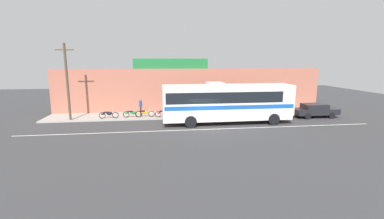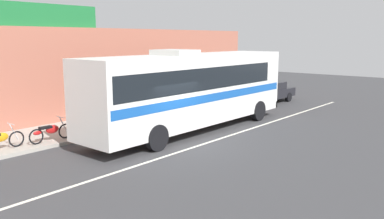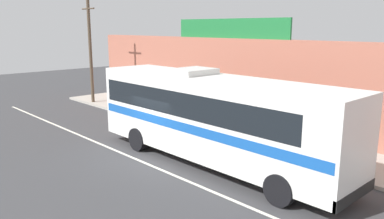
{
  "view_description": "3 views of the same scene",
  "coord_description": "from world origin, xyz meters",
  "px_view_note": "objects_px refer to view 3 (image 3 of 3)",
  "views": [
    {
      "loc": [
        -3.86,
        -21.55,
        5.67
      ],
      "look_at": [
        -0.74,
        1.77,
        1.24
      ],
      "focal_mm": 24.3,
      "sensor_mm": 36.0,
      "label": 1
    },
    {
      "loc": [
        -11.61,
        -10.61,
        4.28
      ],
      "look_at": [
        1.92,
        0.73,
        1.11
      ],
      "focal_mm": 37.42,
      "sensor_mm": 36.0,
      "label": 2
    },
    {
      "loc": [
        12.68,
        -9.59,
        5.45
      ],
      "look_at": [
        0.19,
        2.08,
        1.77
      ],
      "focal_mm": 36.09,
      "sensor_mm": 36.0,
      "label": 3
    }
  ],
  "objects_px": {
    "intercity_bus": "(211,114)",
    "motorcycle_red": "(156,110)",
    "pedestrian_far_left": "(269,121)",
    "pedestrian_by_curb": "(166,98)",
    "motorcycle_purple": "(122,103)",
    "utility_pole": "(90,50)",
    "motorcycle_blue": "(144,107)",
    "motorcycle_black": "(174,117)"
  },
  "relations": [
    {
      "from": "utility_pole",
      "to": "motorcycle_red",
      "type": "distance_m",
      "value": 7.67
    },
    {
      "from": "intercity_bus",
      "to": "pedestrian_by_curb",
      "type": "distance_m",
      "value": 9.05
    },
    {
      "from": "motorcycle_red",
      "to": "intercity_bus",
      "type": "bearing_deg",
      "value": -21.99
    },
    {
      "from": "utility_pole",
      "to": "motorcycle_red",
      "type": "relative_size",
      "value": 3.72
    },
    {
      "from": "motorcycle_red",
      "to": "pedestrian_by_curb",
      "type": "relative_size",
      "value": 1.12
    },
    {
      "from": "motorcycle_purple",
      "to": "utility_pole",
      "type": "bearing_deg",
      "value": -177.03
    },
    {
      "from": "intercity_bus",
      "to": "motorcycle_blue",
      "type": "relative_size",
      "value": 6.34
    },
    {
      "from": "utility_pole",
      "to": "motorcycle_black",
      "type": "height_order",
      "value": "utility_pole"
    },
    {
      "from": "utility_pole",
      "to": "pedestrian_by_curb",
      "type": "xyz_separation_m",
      "value": [
        6.5,
        1.51,
        -2.69
      ]
    },
    {
      "from": "pedestrian_far_left",
      "to": "pedestrian_by_curb",
      "type": "xyz_separation_m",
      "value": [
        -8.01,
        0.4,
        0.01
      ]
    },
    {
      "from": "motorcycle_blue",
      "to": "pedestrian_far_left",
      "type": "bearing_deg",
      "value": 5.1
    },
    {
      "from": "intercity_bus",
      "to": "motorcycle_black",
      "type": "xyz_separation_m",
      "value": [
        -5.56,
        2.77,
        -1.5
      ]
    },
    {
      "from": "motorcycle_black",
      "to": "pedestrian_far_left",
      "type": "relative_size",
      "value": 1.13
    },
    {
      "from": "motorcycle_black",
      "to": "motorcycle_blue",
      "type": "relative_size",
      "value": 1.03
    },
    {
      "from": "motorcycle_blue",
      "to": "pedestrian_far_left",
      "type": "relative_size",
      "value": 1.09
    },
    {
      "from": "motorcycle_blue",
      "to": "pedestrian_by_curb",
      "type": "height_order",
      "value": "pedestrian_by_curb"
    },
    {
      "from": "utility_pole",
      "to": "pedestrian_by_curb",
      "type": "height_order",
      "value": "utility_pole"
    },
    {
      "from": "pedestrian_far_left",
      "to": "intercity_bus",
      "type": "bearing_deg",
      "value": -90.76
    },
    {
      "from": "motorcycle_blue",
      "to": "motorcycle_black",
      "type": "bearing_deg",
      "value": -4.55
    },
    {
      "from": "motorcycle_blue",
      "to": "utility_pole",
      "type": "bearing_deg",
      "value": -176.75
    },
    {
      "from": "intercity_bus",
      "to": "motorcycle_red",
      "type": "xyz_separation_m",
      "value": [
        -7.52,
        3.04,
        -1.5
      ]
    },
    {
      "from": "intercity_bus",
      "to": "pedestrian_far_left",
      "type": "xyz_separation_m",
      "value": [
        0.05,
        3.81,
        -0.94
      ]
    },
    {
      "from": "utility_pole",
      "to": "pedestrian_far_left",
      "type": "xyz_separation_m",
      "value": [
        14.51,
        1.11,
        -2.7
      ]
    },
    {
      "from": "motorcycle_black",
      "to": "motorcycle_blue",
      "type": "height_order",
      "value": "same"
    },
    {
      "from": "intercity_bus",
      "to": "pedestrian_far_left",
      "type": "height_order",
      "value": "intercity_bus"
    },
    {
      "from": "motorcycle_red",
      "to": "utility_pole",
      "type": "bearing_deg",
      "value": -177.24
    },
    {
      "from": "motorcycle_purple",
      "to": "pedestrian_far_left",
      "type": "distance_m",
      "value": 11.08
    },
    {
      "from": "intercity_bus",
      "to": "motorcycle_red",
      "type": "relative_size",
      "value": 6.15
    },
    {
      "from": "utility_pole",
      "to": "pedestrian_by_curb",
      "type": "distance_m",
      "value": 7.19
    },
    {
      "from": "motorcycle_blue",
      "to": "pedestrian_by_curb",
      "type": "relative_size",
      "value": 1.08
    },
    {
      "from": "utility_pole",
      "to": "motorcycle_red",
      "type": "bearing_deg",
      "value": 2.76
    },
    {
      "from": "intercity_bus",
      "to": "motorcycle_purple",
      "type": "xyz_separation_m",
      "value": [
        -10.98,
        2.88,
        -1.5
      ]
    },
    {
      "from": "motorcycle_red",
      "to": "pedestrian_by_curb",
      "type": "height_order",
      "value": "pedestrian_by_curb"
    },
    {
      "from": "utility_pole",
      "to": "motorcycle_blue",
      "type": "xyz_separation_m",
      "value": [
        5.72,
        0.32,
        -3.26
      ]
    },
    {
      "from": "intercity_bus",
      "to": "motorcycle_black",
      "type": "relative_size",
      "value": 6.14
    },
    {
      "from": "motorcycle_purple",
      "to": "pedestrian_far_left",
      "type": "height_order",
      "value": "pedestrian_far_left"
    },
    {
      "from": "motorcycle_purple",
      "to": "motorcycle_red",
      "type": "xyz_separation_m",
      "value": [
        3.46,
        0.15,
        0.0
      ]
    },
    {
      "from": "intercity_bus",
      "to": "motorcycle_red",
      "type": "distance_m",
      "value": 8.25
    },
    {
      "from": "utility_pole",
      "to": "pedestrian_by_curb",
      "type": "relative_size",
      "value": 4.15
    },
    {
      "from": "motorcycle_blue",
      "to": "pedestrian_far_left",
      "type": "distance_m",
      "value": 8.84
    },
    {
      "from": "utility_pole",
      "to": "motorcycle_black",
      "type": "relative_size",
      "value": 3.72
    },
    {
      "from": "motorcycle_black",
      "to": "intercity_bus",
      "type": "bearing_deg",
      "value": -26.51
    }
  ]
}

